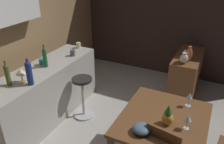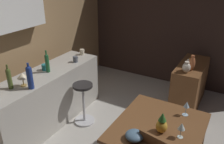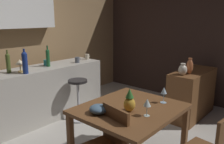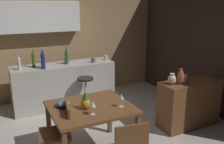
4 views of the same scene
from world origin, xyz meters
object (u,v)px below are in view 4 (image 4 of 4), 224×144
(dining_table, at_px, (91,112))
(counter_lamp, at_px, (41,60))
(chair_near_window, at_px, (59,132))
(wine_bottle_cobalt, at_px, (43,60))
(wine_bottle_olive, at_px, (33,59))
(pillar_candle_tall, at_px, (185,78))
(vase_copper, at_px, (181,77))
(wine_glass_left, at_px, (121,97))
(vase_ceramic_ivory, at_px, (172,79))
(pineapple_centerpiece, at_px, (86,101))
(sideboard_cabinet, at_px, (189,104))
(wine_bottle_green, at_px, (67,57))
(bar_stool, at_px, (86,94))
(wine_bottle_clear, at_px, (19,63))
(cup_slate, at_px, (93,60))
(fruit_bowl, at_px, (63,103))
(wine_glass_right, at_px, (93,104))
(cup_cream, at_px, (106,58))
(cup_teal, at_px, (67,61))

(dining_table, bearing_deg, counter_lamp, 99.00)
(chair_near_window, relative_size, wine_bottle_cobalt, 2.34)
(chair_near_window, bearing_deg, wine_bottle_olive, 88.79)
(wine_bottle_olive, distance_m, pillar_candle_tall, 2.88)
(vase_copper, bearing_deg, wine_glass_left, -169.90)
(wine_glass_left, relative_size, vase_ceramic_ivory, 1.00)
(pineapple_centerpiece, height_order, vase_copper, vase_copper)
(sideboard_cabinet, relative_size, wine_bottle_green, 3.11)
(bar_stool, distance_m, wine_bottle_clear, 1.39)
(chair_near_window, xyz_separation_m, cup_slate, (1.24, 1.85, 0.46))
(bar_stool, xyz_separation_m, vase_copper, (1.15, -1.40, 0.57))
(fruit_bowl, relative_size, counter_lamp, 0.99)
(vase_copper, bearing_deg, cup_slate, 114.97)
(wine_bottle_green, xyz_separation_m, vase_copper, (1.37, -1.89, -0.12))
(sideboard_cabinet, distance_m, fruit_bowl, 2.25)
(dining_table, distance_m, pineapple_centerpiece, 0.22)
(fruit_bowl, relative_size, vase_copper, 0.75)
(wine_glass_right, distance_m, cup_cream, 2.49)
(wine_bottle_olive, height_order, vase_ceramic_ivory, wine_bottle_olive)
(dining_table, distance_m, counter_lamp, 1.92)
(wine_bottle_green, bearing_deg, sideboard_cabinet, -48.62)
(vase_copper, bearing_deg, bar_stool, 129.45)
(wine_bottle_olive, height_order, wine_bottle_green, wine_bottle_green)
(cup_cream, xyz_separation_m, vase_ceramic_ivory, (0.34, -1.85, -0.04))
(dining_table, height_order, cup_cream, cup_cream)
(wine_glass_right, relative_size, vase_ceramic_ivory, 0.98)
(pillar_candle_tall, bearing_deg, wine_glass_left, -167.92)
(wine_glass_right, xyz_separation_m, wine_bottle_olive, (-0.35, 2.22, 0.18))
(wine_bottle_green, xyz_separation_m, counter_lamp, (-0.52, -0.05, -0.01))
(wine_glass_right, height_order, fruit_bowl, wine_glass_right)
(chair_near_window, distance_m, wine_bottle_clear, 2.00)
(wine_glass_right, distance_m, pillar_candle_tall, 1.88)
(vase_ceramic_ivory, bearing_deg, wine_glass_left, -166.01)
(dining_table, xyz_separation_m, sideboard_cabinet, (1.87, 0.04, -0.24))
(cup_teal, height_order, cup_cream, cup_cream)
(sideboard_cabinet, height_order, chair_near_window, chair_near_window)
(sideboard_cabinet, bearing_deg, counter_lamp, 140.02)
(chair_near_window, height_order, wine_bottle_cobalt, wine_bottle_cobalt)
(sideboard_cabinet, height_order, wine_glass_right, wine_glass_right)
(wine_glass_right, relative_size, wine_bottle_clear, 0.62)
(sideboard_cabinet, xyz_separation_m, wine_glass_right, (-1.94, -0.31, 0.47))
(wine_bottle_green, bearing_deg, cup_cream, 0.51)
(pillar_candle_tall, bearing_deg, cup_slate, 120.51)
(wine_glass_right, bearing_deg, vase_ceramic_ivory, 12.08)
(wine_glass_left, distance_m, pineapple_centerpiece, 0.49)
(wine_glass_right, bearing_deg, dining_table, 74.23)
(chair_near_window, relative_size, bar_stool, 1.23)
(wine_glass_right, height_order, vase_copper, vase_copper)
(sideboard_cabinet, xyz_separation_m, cup_teal, (-1.61, 1.96, 0.54))
(wine_glass_right, bearing_deg, wine_glass_left, 7.26)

